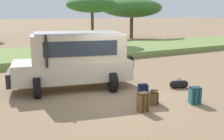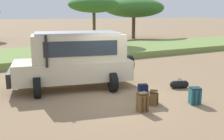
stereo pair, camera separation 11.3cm
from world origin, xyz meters
name	(u,v)px [view 2 (the right image)]	position (x,y,z in m)	size (l,w,h in m)	color
ground_plane	(123,99)	(0.00, 0.00, 0.00)	(320.00, 320.00, 0.00)	#8C7051
grass_bank	(48,55)	(0.00, 11.01, 0.22)	(120.00, 7.00, 0.44)	olive
safari_vehicle	(75,59)	(-1.06, 2.31, 1.29)	(5.48, 3.39, 2.44)	beige
backpack_beside_front_wheel	(195,96)	(1.99, -1.69, 0.30)	(0.47, 0.49, 0.62)	#235B6B
backpack_cluster_center	(153,98)	(0.61, -1.06, 0.25)	(0.46, 0.46, 0.51)	brown
backpack_near_rear_wheel	(142,102)	(-0.10, -1.41, 0.31)	(0.36, 0.39, 0.65)	brown
backpack_outermost	(143,92)	(0.65, -0.34, 0.28)	(0.43, 0.44, 0.58)	navy
duffel_bag_low_black_case	(179,84)	(2.91, 0.12, 0.17)	(0.81, 0.51, 0.44)	black
acacia_tree_centre_back	(94,5)	(5.18, 14.11, 3.98)	(4.69, 4.48, 4.72)	brown
acacia_tree_right_mid	(134,8)	(13.79, 20.79, 3.92)	(7.95, 7.17, 5.14)	brown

